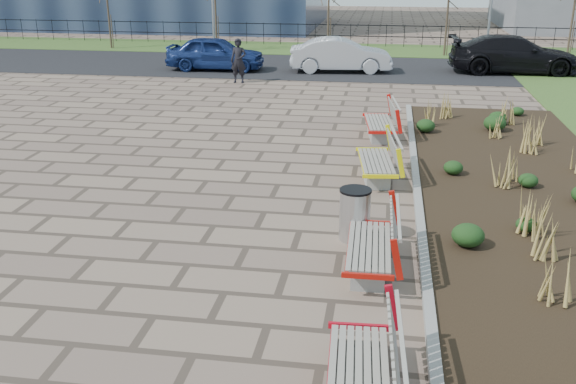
# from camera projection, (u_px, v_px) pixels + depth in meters

# --- Properties ---
(ground) EXTENTS (120.00, 120.00, 0.00)m
(ground) POSITION_uv_depth(u_px,v_px,m) (153.00, 317.00, 9.21)
(ground) COLOR #746050
(ground) RESTS_ON ground
(planting_bed) EXTENTS (4.50, 18.00, 0.10)m
(planting_bed) POSITION_uv_depth(u_px,v_px,m) (535.00, 210.00, 12.94)
(planting_bed) COLOR black
(planting_bed) RESTS_ON ground
(planting_curb) EXTENTS (0.16, 18.00, 0.15)m
(planting_curb) POSITION_uv_depth(u_px,v_px,m) (418.00, 202.00, 13.26)
(planting_curb) COLOR gray
(planting_curb) RESTS_ON ground
(grass_verge_far) EXTENTS (80.00, 5.00, 0.04)m
(grass_verge_far) POSITION_uv_depth(u_px,v_px,m) (330.00, 49.00, 35.16)
(grass_verge_far) COLOR #33511E
(grass_verge_far) RESTS_ON ground
(road) EXTENTS (80.00, 7.00, 0.02)m
(road) POSITION_uv_depth(u_px,v_px,m) (318.00, 67.00, 29.60)
(road) COLOR black
(road) RESTS_ON ground
(bench_a) EXTENTS (1.00, 2.14, 1.00)m
(bench_a) POSITION_uv_depth(u_px,v_px,m) (359.00, 370.00, 7.21)
(bench_a) COLOR #B30B1C
(bench_a) RESTS_ON ground
(bench_b) EXTENTS (0.93, 2.11, 1.00)m
(bench_b) POSITION_uv_depth(u_px,v_px,m) (369.00, 242.00, 10.40)
(bench_b) COLOR #B3140B
(bench_b) RESTS_ON ground
(bench_c) EXTENTS (1.15, 2.19, 1.00)m
(bench_c) POSITION_uv_depth(u_px,v_px,m) (376.00, 159.00, 14.68)
(bench_c) COLOR #FFF00D
(bench_c) RESTS_ON ground
(bench_d) EXTENTS (1.14, 2.19, 1.00)m
(bench_d) POSITION_uv_depth(u_px,v_px,m) (379.00, 120.00, 18.08)
(bench_d) COLOR red
(bench_d) RESTS_ON ground
(litter_bin) EXTENTS (0.56, 0.56, 0.95)m
(litter_bin) POSITION_uv_depth(u_px,v_px,m) (355.00, 215.00, 11.57)
(litter_bin) COLOR #B2B2B7
(litter_bin) RESTS_ON ground
(pedestrian) EXTENTS (0.66, 0.45, 1.76)m
(pedestrian) POSITION_uv_depth(u_px,v_px,m) (239.00, 61.00, 25.77)
(pedestrian) COLOR black
(pedestrian) RESTS_ON ground
(car_blue) EXTENTS (4.37, 1.83, 1.48)m
(car_blue) POSITION_uv_depth(u_px,v_px,m) (216.00, 53.00, 28.63)
(car_blue) COLOR navy
(car_blue) RESTS_ON road
(car_silver) EXTENTS (4.58, 2.03, 1.46)m
(car_silver) POSITION_uv_depth(u_px,v_px,m) (341.00, 55.00, 28.16)
(car_silver) COLOR #ADAFB6
(car_silver) RESTS_ON road
(car_black) EXTENTS (5.59, 2.42, 1.60)m
(car_black) POSITION_uv_depth(u_px,v_px,m) (514.00, 54.00, 27.89)
(car_black) COLOR black
(car_black) RESTS_ON road
(tree_a) EXTENTS (1.40, 1.40, 4.00)m
(tree_a) POSITION_uv_depth(u_px,v_px,m) (108.00, 11.00, 34.77)
(tree_a) COLOR #4C3D2D
(tree_a) RESTS_ON grass_verge_far
(tree_b) EXTENTS (1.40, 1.40, 4.00)m
(tree_b) POSITION_uv_depth(u_px,v_px,m) (216.00, 12.00, 33.92)
(tree_b) COLOR #4C3D2D
(tree_b) RESTS_ON grass_verge_far
(tree_c) EXTENTS (1.40, 1.40, 4.00)m
(tree_c) POSITION_uv_depth(u_px,v_px,m) (328.00, 14.00, 33.06)
(tree_c) COLOR #4C3D2D
(tree_c) RESTS_ON grass_verge_far
(tree_d) EXTENTS (1.40, 1.40, 4.00)m
(tree_d) POSITION_uv_depth(u_px,v_px,m) (447.00, 15.00, 32.21)
(tree_d) COLOR #4C3D2D
(tree_d) RESTS_ON grass_verge_far
(tree_e) EXTENTS (1.40, 1.40, 4.00)m
(tree_e) POSITION_uv_depth(u_px,v_px,m) (573.00, 17.00, 31.35)
(tree_e) COLOR #4C3D2D
(tree_e) RESTS_ON grass_verge_far
(railing_fence) EXTENTS (44.00, 0.10, 1.20)m
(railing_fence) POSITION_uv_depth(u_px,v_px,m) (333.00, 35.00, 36.33)
(railing_fence) COLOR black
(railing_fence) RESTS_ON grass_verge_far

